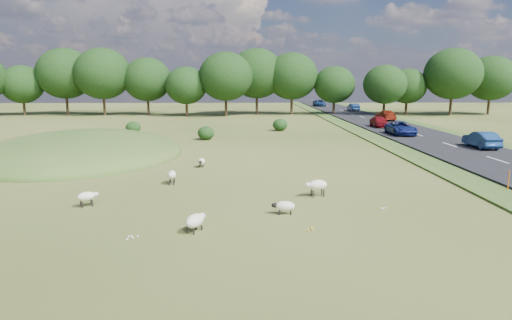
{
  "coord_description": "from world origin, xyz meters",
  "views": [
    {
      "loc": [
        1.4,
        -24.89,
        6.06
      ],
      "look_at": [
        2.0,
        4.0,
        1.0
      ],
      "focal_mm": 32.0,
      "sensor_mm": 36.0,
      "label": 1
    }
  ],
  "objects_px": {
    "marker_post": "(508,181)",
    "car_3": "(319,103)",
    "car_5": "(379,122)",
    "sheep_5": "(201,162)",
    "car_0": "(353,107)",
    "sheep_1": "(172,175)",
    "sheep_4": "(284,206)",
    "car_4": "(482,140)",
    "car_1": "(401,128)",
    "sheep_2": "(87,196)",
    "car_2": "(386,115)",
    "sheep_3": "(317,185)",
    "sheep_0": "(195,221)"
  },
  "relations": [
    {
      "from": "marker_post",
      "to": "sheep_4",
      "type": "distance_m",
      "value": 13.32
    },
    {
      "from": "sheep_3",
      "to": "car_5",
      "type": "height_order",
      "value": "car_5"
    },
    {
      "from": "sheep_2",
      "to": "car_2",
      "type": "distance_m",
      "value": 53.31
    },
    {
      "from": "car_2",
      "to": "car_0",
      "type": "bearing_deg",
      "value": -90.0
    },
    {
      "from": "sheep_2",
      "to": "sheep_3",
      "type": "height_order",
      "value": "sheep_3"
    },
    {
      "from": "car_1",
      "to": "car_3",
      "type": "bearing_deg",
      "value": 90.0
    },
    {
      "from": "sheep_0",
      "to": "car_3",
      "type": "xyz_separation_m",
      "value": [
        18.79,
        86.81,
        0.5
      ]
    },
    {
      "from": "sheep_1",
      "to": "sheep_4",
      "type": "xyz_separation_m",
      "value": [
        6.14,
        -6.3,
        -0.17
      ]
    },
    {
      "from": "marker_post",
      "to": "car_4",
      "type": "relative_size",
      "value": 0.28
    },
    {
      "from": "sheep_5",
      "to": "car_3",
      "type": "height_order",
      "value": "car_3"
    },
    {
      "from": "car_5",
      "to": "sheep_5",
      "type": "bearing_deg",
      "value": -128.28
    },
    {
      "from": "sheep_0",
      "to": "car_1",
      "type": "bearing_deg",
      "value": -6.27
    },
    {
      "from": "sheep_4",
      "to": "car_4",
      "type": "height_order",
      "value": "car_4"
    },
    {
      "from": "car_3",
      "to": "car_4",
      "type": "xyz_separation_m",
      "value": [
        3.8,
        -65.55,
        -0.01
      ]
    },
    {
      "from": "sheep_2",
      "to": "sheep_4",
      "type": "height_order",
      "value": "sheep_2"
    },
    {
      "from": "car_0",
      "to": "car_1",
      "type": "height_order",
      "value": "car_0"
    },
    {
      "from": "car_0",
      "to": "sheep_1",
      "type": "bearing_deg",
      "value": 67.74
    },
    {
      "from": "sheep_0",
      "to": "car_2",
      "type": "height_order",
      "value": "car_2"
    },
    {
      "from": "sheep_1",
      "to": "car_1",
      "type": "height_order",
      "value": "car_1"
    },
    {
      "from": "sheep_0",
      "to": "car_4",
      "type": "height_order",
      "value": "car_4"
    },
    {
      "from": "sheep_0",
      "to": "car_5",
      "type": "height_order",
      "value": "car_5"
    },
    {
      "from": "sheep_1",
      "to": "car_0",
      "type": "distance_m",
      "value": 65.8
    },
    {
      "from": "marker_post",
      "to": "sheep_4",
      "type": "xyz_separation_m",
      "value": [
        -12.68,
        -4.07,
        -0.21
      ]
    },
    {
      "from": "sheep_2",
      "to": "marker_post",
      "type": "bearing_deg",
      "value": -31.77
    },
    {
      "from": "car_1",
      "to": "sheep_0",
      "type": "bearing_deg",
      "value": -121.22
    },
    {
      "from": "sheep_1",
      "to": "car_1",
      "type": "bearing_deg",
      "value": -46.07
    },
    {
      "from": "car_1",
      "to": "car_5",
      "type": "xyz_separation_m",
      "value": [
        0.0,
        8.17,
        -0.0
      ]
    },
    {
      "from": "sheep_3",
      "to": "car_0",
      "type": "bearing_deg",
      "value": -120.21
    },
    {
      "from": "car_2",
      "to": "car_3",
      "type": "relative_size",
      "value": 0.97
    },
    {
      "from": "sheep_1",
      "to": "sheep_2",
      "type": "distance_m",
      "value": 5.86
    },
    {
      "from": "sheep_4",
      "to": "car_0",
      "type": "bearing_deg",
      "value": -102.58
    },
    {
      "from": "marker_post",
      "to": "car_5",
      "type": "distance_m",
      "value": 32.84
    },
    {
      "from": "sheep_1",
      "to": "car_5",
      "type": "relative_size",
      "value": 0.28
    },
    {
      "from": "sheep_3",
      "to": "car_0",
      "type": "xyz_separation_m",
      "value": [
        16.8,
        64.02,
        0.34
      ]
    },
    {
      "from": "sheep_3",
      "to": "sheep_2",
      "type": "bearing_deg",
      "value": -6.99
    },
    {
      "from": "car_0",
      "to": "sheep_2",
      "type": "bearing_deg",
      "value": 66.75
    },
    {
      "from": "car_2",
      "to": "car_3",
      "type": "bearing_deg",
      "value": -84.26
    },
    {
      "from": "sheep_0",
      "to": "sheep_1",
      "type": "height_order",
      "value": "sheep_1"
    },
    {
      "from": "sheep_1",
      "to": "car_2",
      "type": "distance_m",
      "value": 47.45
    },
    {
      "from": "sheep_5",
      "to": "car_4",
      "type": "distance_m",
      "value": 24.81
    },
    {
      "from": "sheep_5",
      "to": "car_2",
      "type": "distance_m",
      "value": 42.32
    },
    {
      "from": "car_1",
      "to": "car_2",
      "type": "height_order",
      "value": "car_2"
    },
    {
      "from": "car_0",
      "to": "car_3",
      "type": "bearing_deg",
      "value": -77.59
    },
    {
      "from": "sheep_1",
      "to": "sheep_3",
      "type": "relative_size",
      "value": 0.87
    },
    {
      "from": "marker_post",
      "to": "car_3",
      "type": "height_order",
      "value": "car_3"
    },
    {
      "from": "marker_post",
      "to": "car_2",
      "type": "bearing_deg",
      "value": 81.85
    },
    {
      "from": "sheep_1",
      "to": "car_4",
      "type": "relative_size",
      "value": 0.26
    },
    {
      "from": "sheep_0",
      "to": "car_3",
      "type": "bearing_deg",
      "value": 12.74
    },
    {
      "from": "sheep_0",
      "to": "car_3",
      "type": "relative_size",
      "value": 0.26
    },
    {
      "from": "sheep_2",
      "to": "sheep_3",
      "type": "distance_m",
      "value": 11.56
    }
  ]
}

